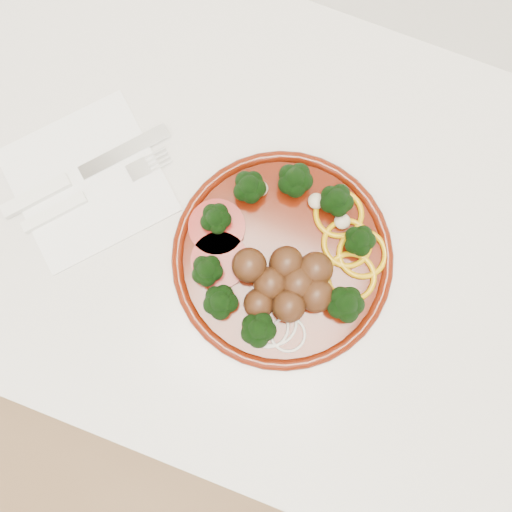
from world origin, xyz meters
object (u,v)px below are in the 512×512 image
(napkin, at_px, (87,181))
(fork, at_px, (72,203))
(knife, at_px, (64,182))
(plate, at_px, (283,260))

(napkin, xyz_separation_m, fork, (-0.00, -0.03, 0.01))
(knife, relative_size, fork, 1.12)
(napkin, distance_m, knife, 0.03)
(plate, height_order, napkin, plate)
(knife, height_order, fork, knife)
(plate, relative_size, napkin, 1.52)
(plate, bearing_deg, fork, -174.20)
(plate, relative_size, knife, 1.47)
(napkin, xyz_separation_m, knife, (-0.02, -0.01, 0.01))
(plate, xyz_separation_m, fork, (-0.26, -0.03, -0.01))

